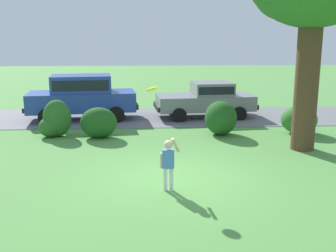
# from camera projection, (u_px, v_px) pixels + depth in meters

# --- Properties ---
(ground_plane) EXTENTS (80.00, 80.00, 0.00)m
(ground_plane) POSITION_uv_depth(u_px,v_px,m) (175.00, 178.00, 10.33)
(ground_plane) COLOR #518E42
(driveway_strip) EXTENTS (28.00, 4.40, 0.02)m
(driveway_strip) POSITION_uv_depth(u_px,v_px,m) (162.00, 117.00, 18.01)
(driveway_strip) COLOR slate
(driveway_strip) RESTS_ON ground
(shrub_near_tree) EXTENTS (1.16, 0.88, 1.33)m
(shrub_near_tree) POSITION_uv_depth(u_px,v_px,m) (55.00, 121.00, 14.45)
(shrub_near_tree) COLOR #286023
(shrub_near_tree) RESTS_ON ground
(shrub_centre_left) EXTENTS (1.29, 1.04, 1.09)m
(shrub_centre_left) POSITION_uv_depth(u_px,v_px,m) (99.00, 123.00, 14.30)
(shrub_centre_left) COLOR #1E511C
(shrub_centre_left) RESTS_ON ground
(shrub_centre) EXTENTS (1.16, 1.39, 1.24)m
(shrub_centre) POSITION_uv_depth(u_px,v_px,m) (221.00, 118.00, 14.73)
(shrub_centre) COLOR #1E511C
(shrub_centre) RESTS_ON ground
(shrub_centre_right) EXTENTS (1.32, 1.28, 1.04)m
(shrub_centre_right) POSITION_uv_depth(u_px,v_px,m) (298.00, 120.00, 14.99)
(shrub_centre_right) COLOR #33702B
(shrub_centre_right) RESTS_ON ground
(parked_sedan) EXTENTS (4.54, 2.38, 1.56)m
(parked_sedan) POSITION_uv_depth(u_px,v_px,m) (207.00, 98.00, 17.88)
(parked_sedan) COLOR gray
(parked_sedan) RESTS_ON ground
(parked_suv) EXTENTS (4.88, 2.50, 1.92)m
(parked_suv) POSITION_uv_depth(u_px,v_px,m) (82.00, 95.00, 17.32)
(parked_suv) COLOR #28429E
(parked_suv) RESTS_ON ground
(child_thrower) EXTENTS (0.47, 0.23, 1.29)m
(child_thrower) POSITION_uv_depth(u_px,v_px,m) (168.00, 161.00, 9.34)
(child_thrower) COLOR white
(child_thrower) RESTS_ON ground
(frisbee) EXTENTS (0.30, 0.27, 0.19)m
(frisbee) POSITION_uv_depth(u_px,v_px,m) (152.00, 89.00, 9.59)
(frisbee) COLOR yellow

